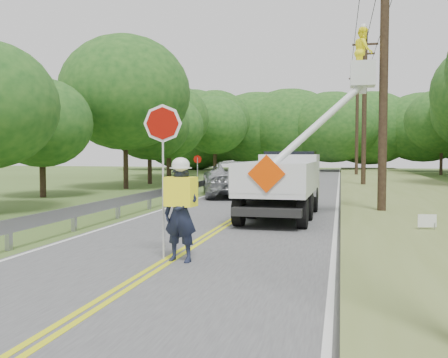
# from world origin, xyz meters

# --- Properties ---
(ground) EXTENTS (140.00, 140.00, 0.00)m
(ground) POSITION_xyz_m (0.00, 0.00, 0.00)
(ground) COLOR #405723
(ground) RESTS_ON ground
(road) EXTENTS (7.20, 96.00, 0.03)m
(road) POSITION_xyz_m (0.00, 14.00, 0.01)
(road) COLOR #474749
(road) RESTS_ON ground
(guardrail) EXTENTS (0.18, 48.00, 0.77)m
(guardrail) POSITION_xyz_m (-4.02, 14.91, 0.55)
(guardrail) COLOR #96989D
(guardrail) RESTS_ON ground
(utility_poles) EXTENTS (1.60, 43.30, 10.00)m
(utility_poles) POSITION_xyz_m (5.00, 17.02, 5.27)
(utility_poles) COLOR black
(utility_poles) RESTS_ON ground
(tall_grass_verge) EXTENTS (7.00, 96.00, 0.30)m
(tall_grass_verge) POSITION_xyz_m (7.10, 14.00, 0.15)
(tall_grass_verge) COLOR olive
(tall_grass_verge) RESTS_ON ground
(treeline_left) EXTENTS (10.76, 53.48, 9.84)m
(treeline_left) POSITION_xyz_m (-10.78, 29.95, 5.36)
(treeline_left) COLOR #332319
(treeline_left) RESTS_ON ground
(treeline_horizon) EXTENTS (56.04, 14.99, 11.31)m
(treeline_horizon) POSITION_xyz_m (-0.13, 56.27, 5.50)
(treeline_horizon) COLOR #184518
(treeline_horizon) RESTS_ON ground
(flagger) EXTENTS (1.25, 0.60, 3.34)m
(flagger) POSITION_xyz_m (0.29, 0.70, 1.20)
(flagger) COLOR #191E33
(flagger) RESTS_ON road
(bucket_truck) EXTENTS (4.42, 6.86, 6.68)m
(bucket_truck) POSITION_xyz_m (1.77, 9.44, 1.53)
(bucket_truck) COLOR black
(bucket_truck) RESTS_ON road
(suv_silver) EXTENTS (4.86, 7.29, 1.86)m
(suv_silver) POSITION_xyz_m (-2.07, 16.95, 0.95)
(suv_silver) COLOR #A1A4A8
(suv_silver) RESTS_ON road
(suv_darkgrey) EXTENTS (2.89, 6.18, 1.74)m
(suv_darkgrey) POSITION_xyz_m (-2.28, 25.29, 0.89)
(suv_darkgrey) COLOR #393C41
(suv_darkgrey) RESTS_ON road
(stop_sign_permanent) EXTENTS (0.45, 0.16, 2.19)m
(stop_sign_permanent) POSITION_xyz_m (-4.33, 17.95, 1.42)
(stop_sign_permanent) COLOR #96989D
(stop_sign_permanent) RESTS_ON ground
(yard_sign) EXTENTS (0.48, 0.12, 0.70)m
(yard_sign) POSITION_xyz_m (5.82, 4.69, 0.50)
(yard_sign) COLOR white
(yard_sign) RESTS_ON ground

